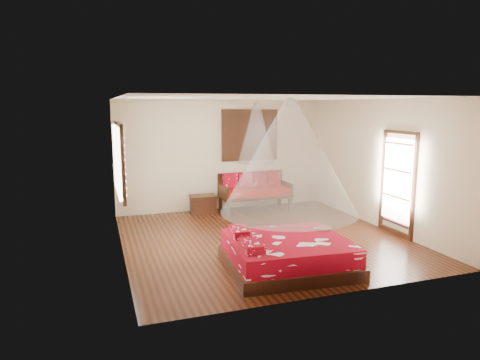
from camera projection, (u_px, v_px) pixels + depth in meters
name	position (u px, v px, depth m)	size (l,w,h in m)	color
room	(264.00, 170.00, 8.42)	(5.54, 5.54, 2.84)	black
bed	(287.00, 254.00, 7.06)	(2.12, 1.94, 0.63)	black
daybed	(254.00, 190.00, 11.01)	(1.78, 0.79, 0.94)	black
storage_chest	(203.00, 204.00, 10.70)	(0.66, 0.49, 0.45)	black
shutter_panel	(250.00, 135.00, 11.09)	(1.52, 0.06, 1.32)	black
window_left	(121.00, 160.00, 7.70)	(0.10, 1.74, 1.34)	black
glazed_door	(397.00, 184.00, 8.78)	(0.08, 1.02, 2.16)	black
wine_tray	(324.00, 226.00, 7.57)	(0.26, 0.26, 0.21)	brown
mosquito_net_main	(290.00, 157.00, 6.78)	(2.21, 2.21, 1.80)	white
mosquito_net_daybed	(256.00, 132.00, 10.64)	(0.91, 0.91, 1.50)	white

